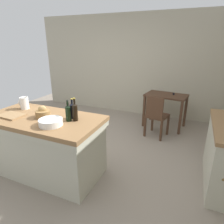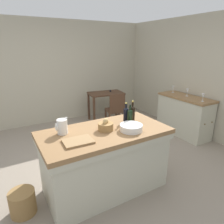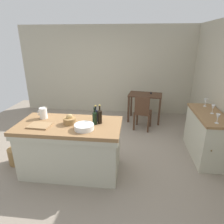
{
  "view_description": "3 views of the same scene",
  "coord_description": "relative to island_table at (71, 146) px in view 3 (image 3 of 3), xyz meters",
  "views": [
    {
      "loc": [
        1.71,
        -2.52,
        1.9
      ],
      "look_at": [
        0.55,
        0.19,
        0.84
      ],
      "focal_mm": 31.26,
      "sensor_mm": 36.0,
      "label": 1
    },
    {
      "loc": [
        -1.35,
        -2.72,
        1.96
      ],
      "look_at": [
        0.28,
        0.09,
        0.89
      ],
      "focal_mm": 32.38,
      "sensor_mm": 36.0,
      "label": 2
    },
    {
      "loc": [
        0.83,
        -3.36,
        2.19
      ],
      "look_at": [
        0.43,
        0.09,
        0.89
      ],
      "focal_mm": 31.21,
      "sensor_mm": 36.0,
      "label": 3
    }
  ],
  "objects": [
    {
      "name": "wine_glass_left",
      "position": [
        2.5,
        0.78,
        0.52
      ],
      "size": [
        0.07,
        0.07,
        0.17
      ],
      "color": "white",
      "rests_on": "side_cabinet"
    },
    {
      "name": "wash_bowl",
      "position": [
        0.3,
        -0.18,
        0.46
      ],
      "size": [
        0.3,
        0.3,
        0.08
      ],
      "primitive_type": "cylinder",
      "color": "white",
      "rests_on": "island_table"
    },
    {
      "name": "island_table",
      "position": [
        0.0,
        0.0,
        0.0
      ],
      "size": [
        1.7,
        0.87,
        0.9
      ],
      "color": "olive",
      "rests_on": "ground"
    },
    {
      "name": "pitcher",
      "position": [
        -0.51,
        0.18,
        0.51
      ],
      "size": [
        0.17,
        0.13,
        0.23
      ],
      "color": "white",
      "rests_on": "island_table"
    },
    {
      "name": "side_cabinet",
      "position": [
        2.46,
        0.77,
        -0.04
      ],
      "size": [
        0.52,
        1.26,
        0.89
      ],
      "color": "olive",
      "rests_on": "ground"
    },
    {
      "name": "ground_plane",
      "position": [
        0.2,
        0.56,
        -0.49
      ],
      "size": [
        6.76,
        6.76,
        0.0
      ],
      "primitive_type": "plane",
      "color": "gray"
    },
    {
      "name": "wicker_hamper",
      "position": [
        -1.09,
        0.1,
        -0.33
      ],
      "size": [
        0.31,
        0.31,
        0.3
      ],
      "primitive_type": "cylinder",
      "color": "olive",
      "rests_on": "ground"
    },
    {
      "name": "bread_basket",
      "position": [
        0.02,
        0.0,
        0.48
      ],
      "size": [
        0.2,
        0.2,
        0.17
      ],
      "color": "olive",
      "rests_on": "island_table"
    },
    {
      "name": "writing_desk",
      "position": [
        1.35,
        2.46,
        0.16
      ],
      "size": [
        0.97,
        0.68,
        0.83
      ],
      "color": "#472D1E",
      "rests_on": "ground"
    },
    {
      "name": "cutting_board",
      "position": [
        -0.43,
        -0.15,
        0.43
      ],
      "size": [
        0.35,
        0.26,
        0.02
      ],
      "primitive_type": "cube",
      "rotation": [
        0.0,
        0.0,
        -0.05
      ],
      "color": "#99754C",
      "rests_on": "island_table"
    },
    {
      "name": "wine_glass_far_left",
      "position": [
        2.41,
        0.32,
        0.52
      ],
      "size": [
        0.07,
        0.07,
        0.16
      ],
      "color": "white",
      "rests_on": "side_cabinet"
    },
    {
      "name": "wall_back",
      "position": [
        0.2,
        3.16,
        0.81
      ],
      "size": [
        5.32,
        0.12,
        2.6
      ],
      "primitive_type": "cube",
      "color": "#B2AA93",
      "rests_on": "ground"
    },
    {
      "name": "wine_bottle_amber",
      "position": [
        0.42,
        0.14,
        0.53
      ],
      "size": [
        0.07,
        0.07,
        0.29
      ],
      "color": "black",
      "rests_on": "island_table"
    },
    {
      "name": "wooden_chair",
      "position": [
        1.27,
        1.84,
        0.0
      ],
      "size": [
        0.48,
        0.48,
        0.9
      ],
      "color": "#472D1E",
      "rests_on": "ground"
    },
    {
      "name": "wine_glass_middle",
      "position": [
        2.51,
        1.21,
        0.52
      ],
      "size": [
        0.07,
        0.07,
        0.16
      ],
      "color": "white",
      "rests_on": "side_cabinet"
    },
    {
      "name": "wine_bottle_green",
      "position": [
        0.42,
        0.03,
        0.53
      ],
      "size": [
        0.07,
        0.07,
        0.29
      ],
      "color": "black",
      "rests_on": "island_table"
    },
    {
      "name": "wine_bottle_dark",
      "position": [
        0.5,
        0.08,
        0.54
      ],
      "size": [
        0.07,
        0.07,
        0.32
      ],
      "color": "black",
      "rests_on": "island_table"
    }
  ]
}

